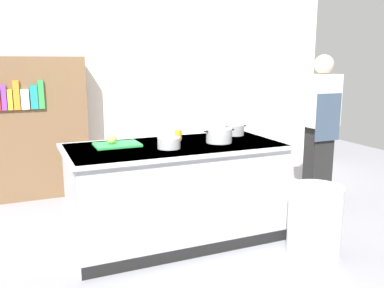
{
  "coord_description": "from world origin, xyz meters",
  "views": [
    {
      "loc": [
        -1.32,
        -3.45,
        1.65
      ],
      "look_at": [
        0.25,
        0.2,
        0.85
      ],
      "focal_mm": 38.75,
      "sensor_mm": 36.0,
      "label": 1
    }
  ],
  "objects_px": {
    "trash_bin": "(315,221)",
    "person_chef": "(320,125)",
    "mixing_bowl": "(169,143)",
    "juice_cup": "(178,135)",
    "sauce_pan": "(235,130)",
    "onion": "(112,139)",
    "stock_pot": "(219,135)",
    "bookshelf": "(40,128)"
  },
  "relations": [
    {
      "from": "onion",
      "to": "bookshelf",
      "type": "xyz_separation_m",
      "value": [
        -0.52,
        1.63,
        -0.11
      ]
    },
    {
      "from": "juice_cup",
      "to": "trash_bin",
      "type": "xyz_separation_m",
      "value": [
        0.85,
        -1.01,
        -0.64
      ]
    },
    {
      "from": "mixing_bowl",
      "to": "stock_pot",
      "type": "bearing_deg",
      "value": 6.94
    },
    {
      "from": "onion",
      "to": "sauce_pan",
      "type": "relative_size",
      "value": 0.34
    },
    {
      "from": "onion",
      "to": "person_chef",
      "type": "distance_m",
      "value": 2.49
    },
    {
      "from": "person_chef",
      "to": "bookshelf",
      "type": "bearing_deg",
      "value": 65.14
    },
    {
      "from": "juice_cup",
      "to": "person_chef",
      "type": "xyz_separation_m",
      "value": [
        1.84,
        0.14,
        -0.04
      ]
    },
    {
      "from": "mixing_bowl",
      "to": "trash_bin",
      "type": "xyz_separation_m",
      "value": [
        1.06,
        -0.68,
        -0.64
      ]
    },
    {
      "from": "stock_pot",
      "to": "mixing_bowl",
      "type": "distance_m",
      "value": 0.53
    },
    {
      "from": "sauce_pan",
      "to": "juice_cup",
      "type": "distance_m",
      "value": 0.63
    },
    {
      "from": "person_chef",
      "to": "bookshelf",
      "type": "height_order",
      "value": "person_chef"
    },
    {
      "from": "onion",
      "to": "mixing_bowl",
      "type": "distance_m",
      "value": 0.52
    },
    {
      "from": "stock_pot",
      "to": "juice_cup",
      "type": "distance_m",
      "value": 0.4
    },
    {
      "from": "trash_bin",
      "to": "person_chef",
      "type": "bearing_deg",
      "value": 49.32
    },
    {
      "from": "sauce_pan",
      "to": "person_chef",
      "type": "distance_m",
      "value": 1.21
    },
    {
      "from": "person_chef",
      "to": "stock_pot",
      "type": "bearing_deg",
      "value": 105.77
    },
    {
      "from": "stock_pot",
      "to": "trash_bin",
      "type": "relative_size",
      "value": 0.5
    },
    {
      "from": "sauce_pan",
      "to": "mixing_bowl",
      "type": "height_order",
      "value": "sauce_pan"
    },
    {
      "from": "sauce_pan",
      "to": "person_chef",
      "type": "relative_size",
      "value": 0.15
    },
    {
      "from": "stock_pot",
      "to": "mixing_bowl",
      "type": "relative_size",
      "value": 1.53
    },
    {
      "from": "juice_cup",
      "to": "person_chef",
      "type": "bearing_deg",
      "value": 4.42
    },
    {
      "from": "onion",
      "to": "trash_bin",
      "type": "height_order",
      "value": "onion"
    },
    {
      "from": "trash_bin",
      "to": "person_chef",
      "type": "height_order",
      "value": "person_chef"
    },
    {
      "from": "trash_bin",
      "to": "mixing_bowl",
      "type": "bearing_deg",
      "value": 147.23
    },
    {
      "from": "onion",
      "to": "person_chef",
      "type": "bearing_deg",
      "value": 3.93
    },
    {
      "from": "bookshelf",
      "to": "juice_cup",
      "type": "bearing_deg",
      "value": -53.98
    },
    {
      "from": "onion",
      "to": "trash_bin",
      "type": "relative_size",
      "value": 0.14
    },
    {
      "from": "trash_bin",
      "to": "sauce_pan",
      "type": "bearing_deg",
      "value": 101.85
    },
    {
      "from": "bookshelf",
      "to": "sauce_pan",
      "type": "bearing_deg",
      "value": -41.27
    },
    {
      "from": "person_chef",
      "to": "bookshelf",
      "type": "relative_size",
      "value": 1.01
    },
    {
      "from": "onion",
      "to": "sauce_pan",
      "type": "distance_m",
      "value": 1.28
    },
    {
      "from": "mixing_bowl",
      "to": "juice_cup",
      "type": "bearing_deg",
      "value": 56.5
    },
    {
      "from": "stock_pot",
      "to": "juice_cup",
      "type": "xyz_separation_m",
      "value": [
        -0.31,
        0.26,
        -0.02
      ]
    },
    {
      "from": "mixing_bowl",
      "to": "person_chef",
      "type": "relative_size",
      "value": 0.12
    },
    {
      "from": "sauce_pan",
      "to": "bookshelf",
      "type": "distance_m",
      "value": 2.39
    },
    {
      "from": "mixing_bowl",
      "to": "sauce_pan",
      "type": "bearing_deg",
      "value": 22.26
    },
    {
      "from": "juice_cup",
      "to": "bookshelf",
      "type": "bearing_deg",
      "value": 126.02
    },
    {
      "from": "onion",
      "to": "bookshelf",
      "type": "height_order",
      "value": "bookshelf"
    },
    {
      "from": "mixing_bowl",
      "to": "onion",
      "type": "bearing_deg",
      "value": 145.92
    },
    {
      "from": "sauce_pan",
      "to": "juice_cup",
      "type": "xyz_separation_m",
      "value": [
        -0.63,
        -0.02,
        -0.0
      ]
    },
    {
      "from": "sauce_pan",
      "to": "onion",
      "type": "bearing_deg",
      "value": -177.65
    },
    {
      "from": "sauce_pan",
      "to": "juice_cup",
      "type": "relative_size",
      "value": 2.54
    }
  ]
}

